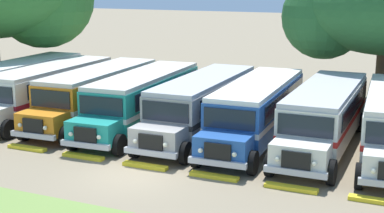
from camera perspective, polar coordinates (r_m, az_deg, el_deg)
The scene contains 14 objects.
ground_plane at distance 22.48m, azimuth -6.07°, elevation -7.02°, with size 220.00×220.00×0.00m, color #84755B.
parked_bus_slot_0 at distance 35.03m, azimuth -17.29°, elevation 2.38°, with size 2.97×10.88×2.82m.
parked_bus_slot_1 at distance 32.69m, azimuth -14.46°, elevation 1.83°, with size 2.86×10.86×2.82m.
parked_bus_slot_2 at distance 31.02m, azimuth -9.63°, elevation 1.48°, with size 3.03×10.89×2.82m.
parked_bus_slot_3 at distance 29.25m, azimuth -5.06°, elevation 0.92°, with size 3.17×10.91×2.82m.
parked_bus_slot_4 at distance 27.98m, azimuth 1.07°, elevation 0.41°, with size 2.84×10.86×2.82m.
parked_bus_slot_5 at distance 26.94m, azimuth 6.66°, elevation -0.16°, with size 3.03×10.89×2.82m.
parked_bus_slot_6 at distance 26.37m, azimuth 13.48°, elevation -0.72°, with size 2.76×10.85×2.82m.
curb_wheelstop_2 at distance 26.68m, azimuth -16.55°, elevation -4.10°, with size 2.00×0.36×0.15m, color yellow.
curb_wheelstop_3 at distance 24.85m, azimuth -11.10°, elevation -5.05°, with size 2.00×0.36×0.15m, color yellow.
curb_wheelstop_4 at distance 23.28m, azimuth -4.83°, elevation -6.08°, with size 2.00×0.36×0.15m, color yellow.
curb_wheelstop_5 at distance 22.04m, azimuth 2.27°, elevation -7.16°, with size 2.00×0.36×0.15m, color yellow.
curb_wheelstop_6 at distance 21.17m, azimuth 10.12°, elevation -8.22°, with size 2.00×0.36×0.15m, color yellow.
curb_wheelstop_7 at distance 20.74m, azimuth 18.51°, elevation -9.17°, with size 2.00×0.36×0.15m, color yellow.
Camera 1 is at (10.68, -18.24, 7.64)m, focal length 52.01 mm.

